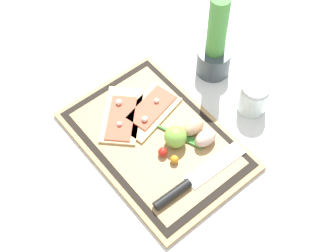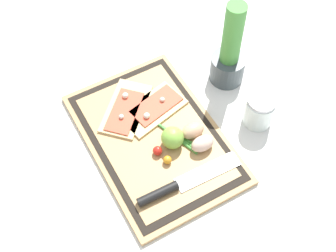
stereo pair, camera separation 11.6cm
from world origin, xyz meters
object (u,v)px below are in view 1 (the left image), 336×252
pizza_slice_far (149,111)px  herb_pot (215,48)px  pizza_slice_near (122,115)px  lime (175,137)px  cherry_tomato_yellow (174,159)px  sauce_jar (253,99)px  egg_pink (206,138)px  knife (185,186)px  egg_brown (193,127)px  cherry_tomato_red (163,152)px

pizza_slice_far → herb_pot: size_ratio=0.72×
pizza_slice_near → lime: 0.16m
cherry_tomato_yellow → sauce_jar: 0.27m
egg_pink → pizza_slice_far: bearing=-162.6°
knife → sauce_jar: 0.30m
egg_brown → knife: bearing=-48.0°
pizza_slice_near → cherry_tomato_red: same height
pizza_slice_far → egg_pink: egg_pink is taller
egg_pink → herb_pot: bearing=132.8°
knife → sauce_jar: (-0.07, 0.29, 0.01)m
cherry_tomato_red → egg_pink: bearing=69.0°
cherry_tomato_yellow → sauce_jar: (-0.00, 0.27, 0.01)m
pizza_slice_near → cherry_tomato_yellow: (0.19, 0.02, 0.01)m
lime → egg_pink: bearing=52.2°
sauce_jar → knife: bearing=-76.4°
cherry_tomato_red → sauce_jar: bearing=83.6°
herb_pot → sauce_jar: bearing=-3.1°
egg_brown → cherry_tomato_red: egg_brown is taller
herb_pot → cherry_tomato_yellow: bearing=-59.6°
egg_pink → cherry_tomato_yellow: egg_pink is taller
egg_brown → sauce_jar: 0.18m
cherry_tomato_red → cherry_tomato_yellow: cherry_tomato_red is taller
pizza_slice_near → egg_pink: size_ratio=3.17×
pizza_slice_far → knife: 0.23m
cherry_tomato_red → sauce_jar: (0.03, 0.28, 0.01)m
lime → cherry_tomato_yellow: size_ratio=2.66×
lime → cherry_tomato_yellow: 0.06m
sauce_jar → herb_pot: bearing=176.9°
herb_pot → lime: bearing=-62.8°
knife → lime: (-0.11, 0.06, 0.02)m
sauce_jar → lime: bearing=-98.9°
knife → sauce_jar: size_ratio=2.92×
egg_brown → herb_pot: herb_pot is taller
sauce_jar → egg_pink: bearing=-87.1°
egg_pink → cherry_tomato_red: bearing=-111.0°
egg_pink → cherry_tomato_yellow: (-0.01, -0.09, -0.01)m
egg_brown → sauce_jar: size_ratio=0.66×
knife → herb_pot: (-0.23, 0.30, 0.06)m
pizza_slice_far → sauce_jar: (0.15, 0.22, 0.02)m
egg_pink → cherry_tomato_yellow: bearing=-93.8°
knife → cherry_tomato_yellow: (-0.07, 0.02, 0.00)m
pizza_slice_far → egg_pink: (0.16, 0.05, 0.01)m
cherry_tomato_yellow → sauce_jar: bearing=90.6°
egg_pink → sauce_jar: 0.17m
sauce_jar → pizza_slice_far: bearing=-124.0°
pizza_slice_near → cherry_tomato_yellow: 0.19m
pizza_slice_near → pizza_slice_far: same height
egg_pink → sauce_jar: (-0.01, 0.17, 0.00)m
knife → herb_pot: 0.38m
egg_brown → herb_pot: (-0.13, 0.18, 0.05)m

